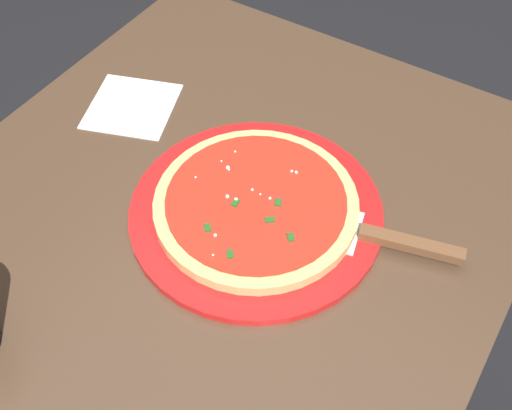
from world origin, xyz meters
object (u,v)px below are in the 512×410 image
object	(u,v)px
serving_plate	(256,212)
napkin_folded_right	(132,106)
pizza_server	(379,237)
pizza	(256,204)

from	to	relation	value
serving_plate	napkin_folded_right	xyz separation A→B (m)	(0.08, 0.27, -0.00)
napkin_folded_right	pizza_server	bearing A→B (deg)	-95.38
pizza_server	napkin_folded_right	xyz separation A→B (m)	(0.04, 0.43, -0.02)
serving_plate	napkin_folded_right	bearing A→B (deg)	73.75
serving_plate	pizza_server	xyz separation A→B (m)	(0.04, -0.16, 0.01)
pizza	napkin_folded_right	world-z (taller)	pizza
serving_plate	pizza_server	distance (m)	0.16
pizza	napkin_folded_right	distance (m)	0.29
napkin_folded_right	serving_plate	bearing A→B (deg)	-106.25
pizza_server	serving_plate	bearing A→B (deg)	104.12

